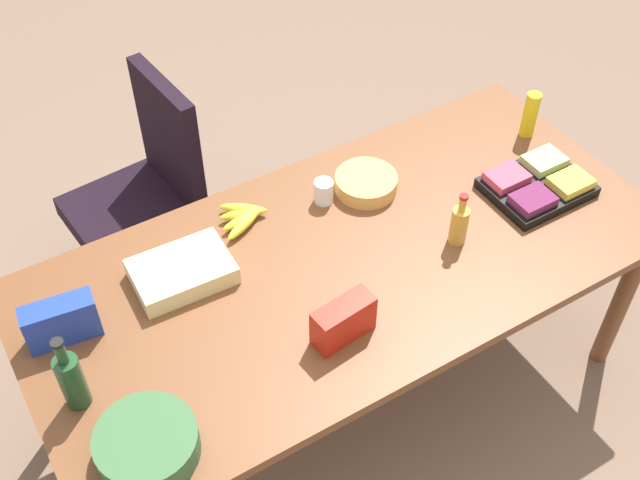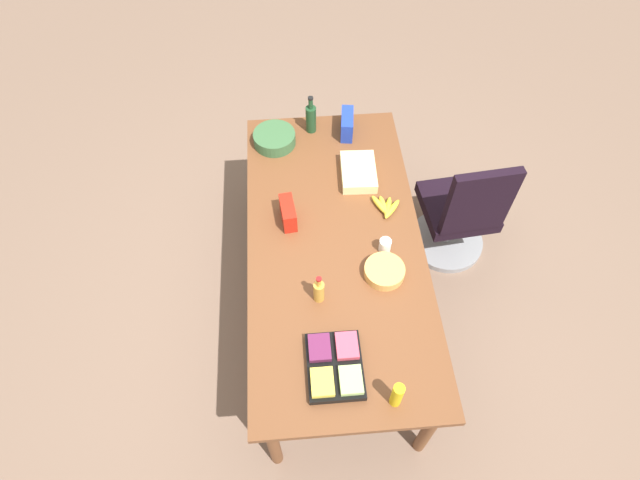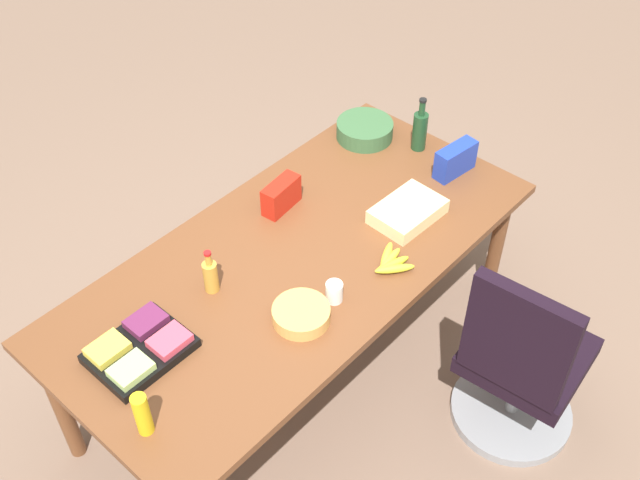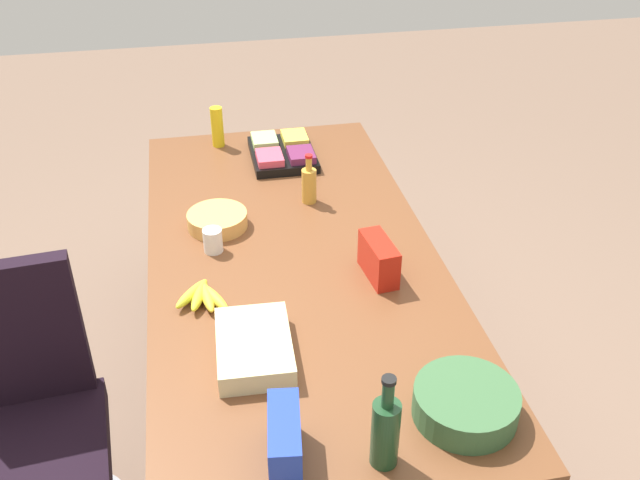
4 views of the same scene
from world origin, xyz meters
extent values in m
plane|color=#775E4D|center=(0.00, 0.00, 0.00)|extent=(10.00, 10.00, 0.00)
cube|color=brown|center=(0.00, 0.00, 0.76)|extent=(2.20, 1.04, 0.04)
cylinder|color=brown|center=(-1.01, -0.43, 0.37)|extent=(0.07, 0.07, 0.74)
cylinder|color=brown|center=(-1.01, 0.43, 0.37)|extent=(0.07, 0.07, 0.74)
cube|color=black|center=(0.46, -0.92, 0.45)|extent=(0.52, 0.52, 0.09)
cube|color=black|center=(0.24, -0.94, 0.76)|extent=(0.10, 0.44, 0.53)
cube|color=#1F3AAC|center=(0.92, -0.17, 0.86)|extent=(0.23, 0.11, 0.15)
ellipsoid|color=yellow|center=(0.20, -0.37, 0.81)|extent=(0.16, 0.13, 0.04)
ellipsoid|color=yellow|center=(0.21, -0.35, 0.81)|extent=(0.17, 0.08, 0.04)
ellipsoid|color=yellow|center=(0.22, -0.32, 0.81)|extent=(0.17, 0.06, 0.04)
ellipsoid|color=yellow|center=(0.24, -0.30, 0.81)|extent=(0.17, 0.11, 0.04)
cube|color=beige|center=(0.51, -0.20, 0.82)|extent=(0.33, 0.23, 0.07)
cube|color=red|center=(0.19, 0.27, 0.85)|extent=(0.21, 0.10, 0.14)
cylinder|color=gold|center=(-0.37, 0.13, 0.85)|extent=(0.06, 0.06, 0.14)
cylinder|color=gold|center=(-0.37, 0.13, 0.95)|extent=(0.03, 0.03, 0.06)
cylinder|color=red|center=(-0.37, 0.13, 0.99)|extent=(0.03, 0.03, 0.01)
cylinder|color=#E0A553|center=(-0.24, -0.25, 0.81)|extent=(0.27, 0.27, 0.06)
cube|color=black|center=(-0.77, 0.08, 0.80)|extent=(0.36, 0.28, 0.04)
cube|color=#AED27A|center=(-0.86, 0.01, 0.84)|extent=(0.14, 0.11, 0.03)
cube|color=#DD485F|center=(-0.68, 0.01, 0.84)|extent=(0.14, 0.11, 0.03)
cube|color=yellow|center=(-0.86, 0.15, 0.84)|extent=(0.14, 0.11, 0.03)
cube|color=#632249|center=(-0.68, 0.15, 0.84)|extent=(0.14, 0.11, 0.03)
cylinder|color=#386139|center=(0.86, 0.33, 0.82)|extent=(0.33, 0.33, 0.09)
cylinder|color=#1D4124|center=(0.96, 0.07, 0.88)|extent=(0.08, 0.08, 0.20)
cylinder|color=#1D4124|center=(0.96, 0.07, 1.02)|extent=(0.03, 0.03, 0.08)
cylinder|color=black|center=(0.96, 0.07, 1.06)|extent=(0.04, 0.04, 0.01)
cylinder|color=white|center=(-0.08, -0.28, 0.83)|extent=(0.09, 0.09, 0.09)
cylinder|color=yellow|center=(-0.97, -0.20, 0.88)|extent=(0.07, 0.07, 0.19)
camera|label=1|loc=(1.02, 1.50, 2.76)|focal=44.51mm
camera|label=2|loc=(-1.73, 0.23, 3.29)|focal=28.95mm
camera|label=3|loc=(-1.65, -1.62, 3.08)|focal=42.93mm
camera|label=4|loc=(2.12, -0.32, 2.24)|focal=40.11mm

